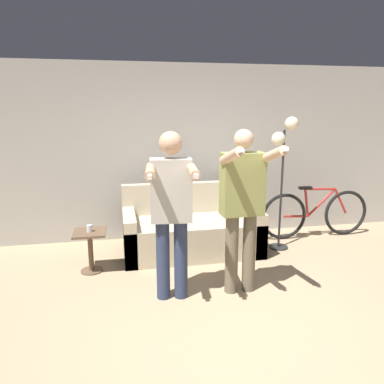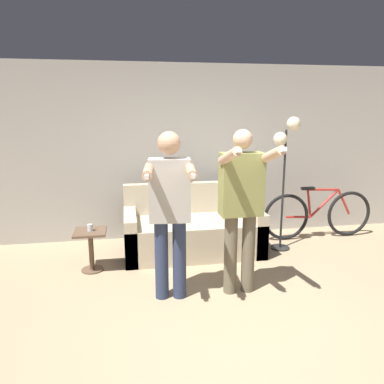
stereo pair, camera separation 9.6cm
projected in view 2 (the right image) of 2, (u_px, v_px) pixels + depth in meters
name	position (u px, v px, depth m)	size (l,w,h in m)	color
ground_plane	(235.00, 327.00, 3.42)	(16.00, 16.00, 0.00)	tan
wall_back	(188.00, 152.00, 5.67)	(10.00, 0.05, 2.60)	#B7B2A8
couch	(192.00, 231.00, 5.18)	(1.85, 0.93, 0.91)	beige
person_left	(170.00, 205.00, 3.73)	(0.53, 0.71, 1.74)	#2D3856
person_right	(241.00, 201.00, 3.86)	(0.52, 0.66, 1.75)	#6B604C
cat	(179.00, 177.00, 5.35)	(0.42, 0.12, 0.18)	#3D3833
floor_lamp	(286.00, 148.00, 5.03)	(0.37, 0.27, 1.85)	black
side_table	(91.00, 243.00, 4.54)	(0.38, 0.38, 0.51)	brown
cup	(90.00, 228.00, 4.49)	(0.07, 0.07, 0.08)	silver
bicycle	(318.00, 214.00, 5.71)	(1.75, 0.07, 0.81)	black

